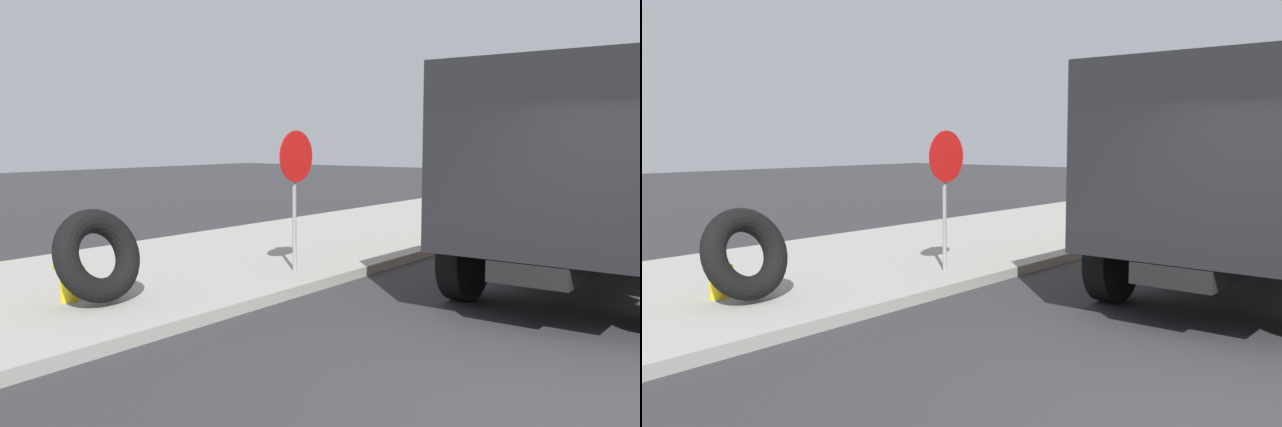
% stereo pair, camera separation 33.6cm
% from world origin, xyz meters
% --- Properties ---
extents(ground_plane, '(80.00, 80.00, 0.00)m').
position_xyz_m(ground_plane, '(0.00, 0.00, 0.00)').
color(ground_plane, '#2D2D30').
extents(sidewalk_curb, '(36.00, 5.00, 0.15)m').
position_xyz_m(sidewalk_curb, '(0.00, 6.50, 0.07)').
color(sidewalk_curb, '#99968E').
rests_on(sidewalk_curb, ground).
extents(fire_hydrant, '(0.25, 0.56, 0.85)m').
position_xyz_m(fire_hydrant, '(-0.69, 5.72, 0.60)').
color(fire_hydrant, yellow).
rests_on(fire_hydrant, sidewalk_curb).
extents(loose_tire, '(1.16, 0.67, 1.17)m').
position_xyz_m(loose_tire, '(-0.56, 5.31, 0.74)').
color(loose_tire, black).
rests_on(loose_tire, sidewalk_curb).
extents(stop_sign, '(0.76, 0.08, 2.09)m').
position_xyz_m(stop_sign, '(2.42, 4.68, 1.60)').
color(stop_sign, gray).
rests_on(stop_sign, sidewalk_curb).
extents(dump_truck_orange, '(7.04, 2.89, 3.00)m').
position_xyz_m(dump_truck_orange, '(4.89, 0.87, 1.61)').
color(dump_truck_orange, orange).
rests_on(dump_truck_orange, ground).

